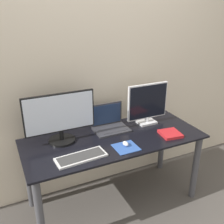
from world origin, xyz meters
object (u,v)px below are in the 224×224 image
laptop (109,123)px  book (170,134)px  monitor_right (148,104)px  keyboard (81,157)px  mouse (126,144)px  monitor_left (60,117)px

laptop → book: 0.59m
monitor_right → keyboard: size_ratio=1.05×
laptop → monitor_right: bearing=-6.5°
laptop → book: laptop is taller
keyboard → mouse: mouse is taller
monitor_left → keyboard: 0.41m
keyboard → book: size_ratio=2.03×
monitor_right → mouse: size_ratio=6.13×
laptop → mouse: bearing=-92.4°
monitor_left → book: bearing=-18.6°
laptop → mouse: (-0.02, -0.37, -0.04)m
monitor_right → book: 0.38m
monitor_left → laptop: 0.52m
monitor_left → keyboard: (0.06, -0.34, -0.22)m
monitor_right → laptop: bearing=173.5°
monitor_right → book: (0.06, -0.32, -0.20)m
monitor_left → mouse: (0.47, -0.32, -0.21)m
monitor_left → monitor_right: 0.89m
monitor_right → keyboard: (-0.82, -0.34, -0.21)m
keyboard → monitor_right: bearing=22.3°
monitor_left → book: (0.95, -0.32, -0.22)m
keyboard → laptop: bearing=42.0°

